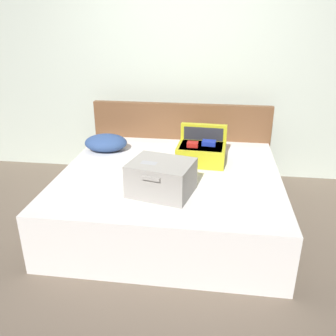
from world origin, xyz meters
TOP-DOWN VIEW (x-y plane):
  - ground_plane at (0.00, 0.00)m, footprint 12.00×12.00m
  - back_wall at (0.00, 1.65)m, footprint 8.00×0.10m
  - bed at (0.00, 0.40)m, footprint 1.99×1.86m
  - headboard at (0.00, 1.37)m, footprint 2.02×0.08m
  - hard_case_large at (-0.02, -0.02)m, footprint 0.56×0.49m
  - hard_case_medium at (0.27, 0.70)m, footprint 0.48×0.42m
  - pillow_near_headboard at (-0.74, 0.86)m, footprint 0.48×0.37m

SIDE VIEW (x-z plane):
  - ground_plane at x=0.00m, z-range 0.00..0.00m
  - bed at x=0.00m, z-range 0.00..0.51m
  - headboard at x=0.00m, z-range 0.00..0.92m
  - pillow_near_headboard at x=-0.74m, z-range 0.51..0.69m
  - hard_case_medium at x=0.27m, z-range 0.46..0.79m
  - hard_case_large at x=-0.02m, z-range 0.51..0.78m
  - back_wall at x=0.00m, z-range 0.00..2.60m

